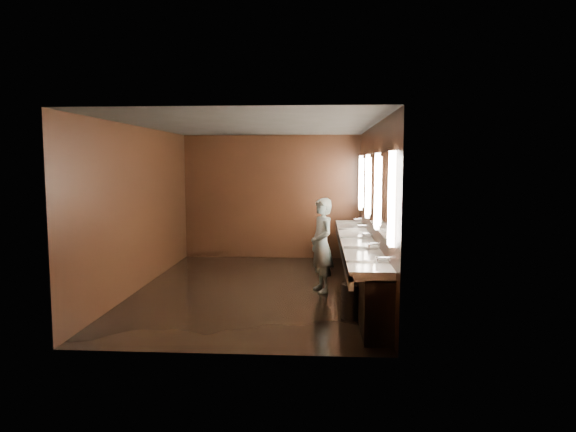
{
  "coord_description": "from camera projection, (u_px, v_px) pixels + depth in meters",
  "views": [
    {
      "loc": [
        1.12,
        -8.62,
        2.19
      ],
      "look_at": [
        0.57,
        0.0,
        1.28
      ],
      "focal_mm": 32.0,
      "sensor_mm": 36.0,
      "label": 1
    }
  ],
  "objects": [
    {
      "name": "person",
      "position": [
        322.0,
        245.0,
        8.65
      ],
      "size": [
        0.57,
        0.68,
        1.59
      ],
      "primitive_type": "imported",
      "rotation": [
        0.0,
        0.0,
        -1.19
      ],
      "color": "#93D3DC",
      "rests_on": "floor"
    },
    {
      "name": "wall_right",
      "position": [
        373.0,
        209.0,
        8.59
      ],
      "size": [
        0.02,
        6.0,
        2.8
      ],
      "primitive_type": "cube",
      "color": "black",
      "rests_on": "floor"
    },
    {
      "name": "wall_front",
      "position": [
        221.0,
        233.0,
        5.73
      ],
      "size": [
        4.0,
        0.02,
        2.8
      ],
      "primitive_type": "cube",
      "color": "black",
      "rests_on": "floor"
    },
    {
      "name": "trash_bin",
      "position": [
        353.0,
        301.0,
        7.2
      ],
      "size": [
        0.38,
        0.38,
        0.49
      ],
      "primitive_type": "cylinder",
      "rotation": [
        0.0,
        0.0,
        -0.23
      ],
      "color": "black",
      "rests_on": "floor"
    },
    {
      "name": "floor",
      "position": [
        255.0,
        289.0,
        8.86
      ],
      "size": [
        6.0,
        6.0,
        0.0
      ],
      "primitive_type": "plane",
      "color": "black",
      "rests_on": "ground"
    },
    {
      "name": "sink_counter",
      "position": [
        360.0,
        262.0,
        8.69
      ],
      "size": [
        0.55,
        5.4,
        1.01
      ],
      "color": "black",
      "rests_on": "floor"
    },
    {
      "name": "wall_left",
      "position": [
        140.0,
        208.0,
        8.84
      ],
      "size": [
        0.02,
        6.0,
        2.8
      ],
      "primitive_type": "cube",
      "color": "black",
      "rests_on": "floor"
    },
    {
      "name": "mirror_band",
      "position": [
        373.0,
        189.0,
        8.55
      ],
      "size": [
        0.06,
        5.03,
        1.15
      ],
      "color": "#FFEAD0",
      "rests_on": "wall_right"
    },
    {
      "name": "ceiling",
      "position": [
        254.0,
        125.0,
        8.57
      ],
      "size": [
        4.0,
        6.0,
        0.02
      ],
      "primitive_type": "cube",
      "color": "#2D2D2B",
      "rests_on": "wall_back"
    },
    {
      "name": "wall_back",
      "position": [
        272.0,
        197.0,
        11.69
      ],
      "size": [
        4.0,
        0.02,
        2.8
      ],
      "primitive_type": "cube",
      "color": "black",
      "rests_on": "floor"
    }
  ]
}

